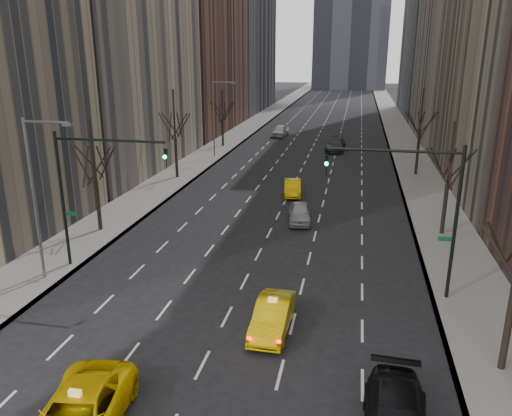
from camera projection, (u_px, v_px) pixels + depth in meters
The scene contains 17 objects.
sidewalk_left at pixel (249, 127), 84.63m from camera, with size 4.50×320.00×0.15m, color slate.
sidewalk_right at pixel (398, 131), 80.01m from camera, with size 4.50×320.00×0.15m, color slate.
tree_lw_b at pixel (96, 181), 34.87m from camera, with size 3.36×3.50×7.82m.
tree_lw_c at pixel (175, 139), 49.73m from camera, with size 3.36×3.50×8.74m.
tree_lw_d at pixel (222, 120), 66.71m from camera, with size 3.36×3.50×7.36m.
tree_rw_b at pixel (447, 184), 34.09m from camera, with size 3.36×3.50×7.82m.
tree_rw_c at pixel (419, 137), 50.82m from camera, with size 3.36×3.50×8.74m.
traffic_mast_left at pixel (87, 179), 28.18m from camera, with size 6.69×0.39×8.00m.
traffic_mast_right at pixel (423, 197), 24.75m from camera, with size 6.69×0.39×8.00m.
streetlight_near at pixel (38, 184), 26.60m from camera, with size 2.83×0.22×9.00m.
streetlight_far at pixel (216, 111), 59.32m from camera, with size 2.83×0.22×9.00m.
taxi_suv at pixel (78, 416), 16.58m from camera, with size 2.64×5.73×1.59m, color yellow.
taxi_sedan at pixel (273, 316), 23.01m from camera, with size 1.53×4.40×1.45m, color #E5B604.
silver_sedan_ahead at pixel (300, 213), 37.76m from camera, with size 1.66×4.12×1.40m, color #9DA0A4.
far_taxi at pixel (293, 188), 44.77m from camera, with size 1.45×4.15×1.37m, color #FFC305.
far_suv_grey at pixel (336, 145), 64.62m from camera, with size 2.30×5.65×1.64m, color #28282D.
far_car_white at pixel (280, 131), 75.75m from camera, with size 1.99×4.95×1.68m, color silver.
Camera 1 is at (5.68, -12.94, 12.40)m, focal length 35.00 mm.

